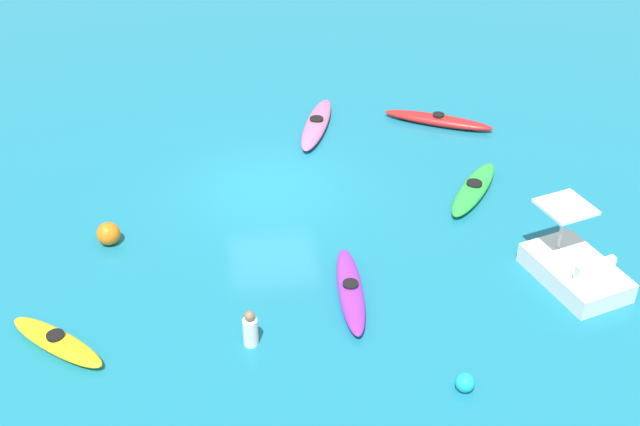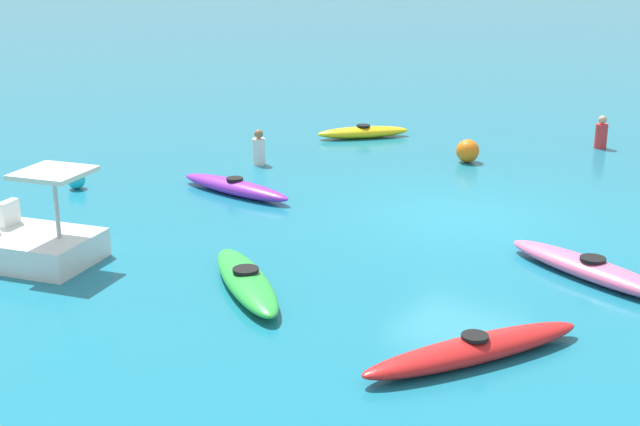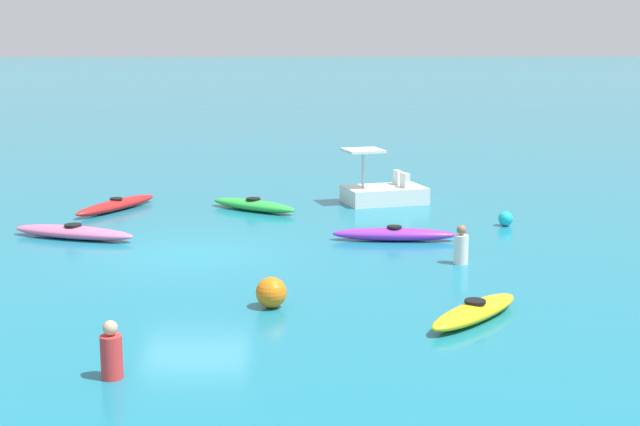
{
  "view_description": "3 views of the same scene",
  "coord_description": "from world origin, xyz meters",
  "px_view_note": "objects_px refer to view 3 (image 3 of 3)",
  "views": [
    {
      "loc": [
        1.37,
        18.73,
        11.86
      ],
      "look_at": [
        -1.12,
        1.72,
        0.22
      ],
      "focal_mm": 45.49,
      "sensor_mm": 36.0,
      "label": 1
    },
    {
      "loc": [
        -15.21,
        -7.34,
        5.35
      ],
      "look_at": [
        -2.19,
        1.94,
        0.31
      ],
      "focal_mm": 49.09,
      "sensor_mm": 36.0,
      "label": 2
    },
    {
      "loc": [
        19.71,
        2.59,
        4.81
      ],
      "look_at": [
        -1.62,
        2.98,
        0.65
      ],
      "focal_mm": 48.99,
      "sensor_mm": 36.0,
      "label": 3
    }
  ],
  "objects_px": {
    "kayak_pink": "(73,232)",
    "pedal_boat_white": "(384,192)",
    "buoy_orange": "(271,292)",
    "kayak_red": "(116,205)",
    "person_by_kayaks": "(461,247)",
    "kayak_green": "(253,205)",
    "person_near_shore": "(111,353)",
    "kayak_yellow": "(475,311)",
    "kayak_purple": "(394,234)",
    "buoy_cyan": "(506,219)"
  },
  "relations": [
    {
      "from": "person_near_shore",
      "to": "kayak_yellow",
      "type": "bearing_deg",
      "value": 114.21
    },
    {
      "from": "person_by_kayaks",
      "to": "kayak_yellow",
      "type": "bearing_deg",
      "value": -6.6
    },
    {
      "from": "pedal_boat_white",
      "to": "buoy_orange",
      "type": "height_order",
      "value": "pedal_boat_white"
    },
    {
      "from": "buoy_orange",
      "to": "person_near_shore",
      "type": "distance_m",
      "value": 4.08
    },
    {
      "from": "kayak_pink",
      "to": "kayak_purple",
      "type": "bearing_deg",
      "value": 87.34
    },
    {
      "from": "person_near_shore",
      "to": "kayak_green",
      "type": "bearing_deg",
      "value": 174.21
    },
    {
      "from": "kayak_pink",
      "to": "kayak_yellow",
      "type": "height_order",
      "value": "same"
    },
    {
      "from": "kayak_purple",
      "to": "person_near_shore",
      "type": "bearing_deg",
      "value": -29.31
    },
    {
      "from": "kayak_pink",
      "to": "pedal_boat_white",
      "type": "xyz_separation_m",
      "value": [
        -4.85,
        8.23,
        0.17
      ]
    },
    {
      "from": "kayak_yellow",
      "to": "pedal_boat_white",
      "type": "distance_m",
      "value": 11.6
    },
    {
      "from": "kayak_yellow",
      "to": "buoy_orange",
      "type": "height_order",
      "value": "buoy_orange"
    },
    {
      "from": "kayak_pink",
      "to": "person_near_shore",
      "type": "xyz_separation_m",
      "value": [
        9.35,
        2.98,
        0.22
      ]
    },
    {
      "from": "pedal_boat_white",
      "to": "person_near_shore",
      "type": "height_order",
      "value": "pedal_boat_white"
    },
    {
      "from": "kayak_yellow",
      "to": "person_by_kayaks",
      "type": "relative_size",
      "value": 2.65
    },
    {
      "from": "kayak_purple",
      "to": "kayak_yellow",
      "type": "relative_size",
      "value": 1.33
    },
    {
      "from": "kayak_red",
      "to": "pedal_boat_white",
      "type": "relative_size",
      "value": 1.21
    },
    {
      "from": "kayak_purple",
      "to": "person_by_kayaks",
      "type": "height_order",
      "value": "person_by_kayaks"
    },
    {
      "from": "kayak_pink",
      "to": "kayak_yellow",
      "type": "relative_size",
      "value": 1.46
    },
    {
      "from": "kayak_yellow",
      "to": "person_near_shore",
      "type": "relative_size",
      "value": 2.65
    },
    {
      "from": "kayak_purple",
      "to": "kayak_yellow",
      "type": "xyz_separation_m",
      "value": [
        6.36,
        0.78,
        0.0
      ]
    },
    {
      "from": "kayak_purple",
      "to": "person_near_shore",
      "type": "distance_m",
      "value": 10.3
    },
    {
      "from": "kayak_purple",
      "to": "person_by_kayaks",
      "type": "xyz_separation_m",
      "value": [
        2.34,
        1.24,
        0.22
      ]
    },
    {
      "from": "kayak_green",
      "to": "buoy_orange",
      "type": "height_order",
      "value": "buoy_orange"
    },
    {
      "from": "pedal_boat_white",
      "to": "kayak_green",
      "type": "bearing_deg",
      "value": -73.3
    },
    {
      "from": "pedal_boat_white",
      "to": "person_near_shore",
      "type": "bearing_deg",
      "value": -20.28
    },
    {
      "from": "kayak_red",
      "to": "person_near_shore",
      "type": "distance_m",
      "value": 13.4
    },
    {
      "from": "kayak_yellow",
      "to": "pedal_boat_white",
      "type": "xyz_separation_m",
      "value": [
        -11.58,
        -0.57,
        0.17
      ]
    },
    {
      "from": "kayak_green",
      "to": "person_by_kayaks",
      "type": "height_order",
      "value": "person_by_kayaks"
    },
    {
      "from": "person_near_shore",
      "to": "person_by_kayaks",
      "type": "height_order",
      "value": "same"
    },
    {
      "from": "buoy_orange",
      "to": "person_by_kayaks",
      "type": "distance_m",
      "value": 5.18
    },
    {
      "from": "kayak_green",
      "to": "kayak_yellow",
      "type": "xyz_separation_m",
      "value": [
        10.4,
        4.5,
        0.0
      ]
    },
    {
      "from": "buoy_orange",
      "to": "kayak_red",
      "type": "bearing_deg",
      "value": -153.18
    },
    {
      "from": "kayak_red",
      "to": "person_near_shore",
      "type": "xyz_separation_m",
      "value": [
        13.12,
        2.7,
        0.22
      ]
    },
    {
      "from": "kayak_green",
      "to": "pedal_boat_white",
      "type": "xyz_separation_m",
      "value": [
        -1.18,
        3.93,
        0.17
      ]
    },
    {
      "from": "kayak_red",
      "to": "person_by_kayaks",
      "type": "relative_size",
      "value": 3.72
    },
    {
      "from": "pedal_boat_white",
      "to": "person_near_shore",
      "type": "xyz_separation_m",
      "value": [
        14.2,
        -5.25,
        0.05
      ]
    },
    {
      "from": "kayak_red",
      "to": "person_by_kayaks",
      "type": "bearing_deg",
      "value": 54.14
    },
    {
      "from": "kayak_pink",
      "to": "kayak_purple",
      "type": "height_order",
      "value": "same"
    },
    {
      "from": "kayak_yellow",
      "to": "pedal_boat_white",
      "type": "relative_size",
      "value": 0.86
    },
    {
      "from": "person_by_kayaks",
      "to": "buoy_cyan",
      "type": "bearing_deg",
      "value": 154.65
    },
    {
      "from": "person_by_kayaks",
      "to": "kayak_pink",
      "type": "bearing_deg",
      "value": -106.35
    },
    {
      "from": "kayak_green",
      "to": "buoy_orange",
      "type": "relative_size",
      "value": 4.86
    },
    {
      "from": "buoy_orange",
      "to": "kayak_pink",
      "type": "bearing_deg",
      "value": -138.77
    },
    {
      "from": "kayak_green",
      "to": "kayak_pink",
      "type": "relative_size",
      "value": 0.82
    },
    {
      "from": "kayak_purple",
      "to": "person_near_shore",
      "type": "relative_size",
      "value": 3.52
    },
    {
      "from": "person_by_kayaks",
      "to": "kayak_green",
      "type": "bearing_deg",
      "value": -142.16
    },
    {
      "from": "kayak_red",
      "to": "buoy_cyan",
      "type": "distance_m",
      "value": 11.17
    },
    {
      "from": "kayak_green",
      "to": "buoy_cyan",
      "type": "xyz_separation_m",
      "value": [
        2.32,
        6.89,
        0.04
      ]
    },
    {
      "from": "kayak_green",
      "to": "buoy_cyan",
      "type": "height_order",
      "value": "buoy_cyan"
    },
    {
      "from": "kayak_green",
      "to": "person_by_kayaks",
      "type": "xyz_separation_m",
      "value": [
        6.39,
        4.96,
        0.22
      ]
    }
  ]
}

